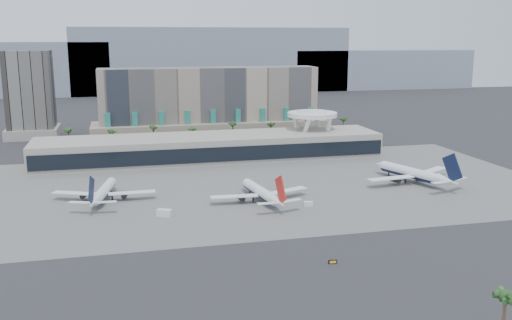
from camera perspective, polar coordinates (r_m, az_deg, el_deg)
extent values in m
plane|color=#232326|center=(181.58, 1.12, -6.98)|extent=(900.00, 900.00, 0.00)
cube|color=#5B5B59|center=(232.88, -2.33, -2.65)|extent=(260.00, 130.00, 0.06)
cube|color=gray|center=(644.73, -4.44, 9.95)|extent=(300.00, 60.00, 70.00)
cube|color=gray|center=(705.70, 12.02, 8.89)|extent=(220.00, 60.00, 45.00)
cube|color=tan|center=(347.21, -4.66, 5.75)|extent=(130.00, 22.00, 42.00)
cube|color=gray|center=(347.39, -4.57, 3.09)|extent=(140.00, 30.00, 10.00)
cube|color=#247E6E|center=(332.74, -14.56, 3.03)|extent=(3.00, 2.00, 18.00)
cube|color=#247E6E|center=(332.80, -11.98, 3.16)|extent=(3.00, 2.00, 18.00)
cube|color=#247E6E|center=(333.54, -9.40, 3.28)|extent=(3.00, 2.00, 18.00)
cube|color=#247E6E|center=(334.95, -6.84, 3.40)|extent=(3.00, 2.00, 18.00)
cube|color=#247E6E|center=(337.03, -4.31, 3.50)|extent=(3.00, 2.00, 18.00)
cube|color=#247E6E|center=(339.75, -1.80, 3.60)|extent=(3.00, 2.00, 18.00)
cube|color=#247E6E|center=(343.11, 0.65, 3.69)|extent=(3.00, 2.00, 18.00)
cube|color=#247E6E|center=(347.08, 3.06, 3.77)|extent=(3.00, 2.00, 18.00)
cube|color=#247E6E|center=(351.65, 5.40, 3.85)|extent=(3.00, 2.00, 18.00)
cube|color=black|center=(370.88, -21.65, 6.12)|extent=(26.00, 26.00, 52.00)
cube|color=#ADA398|center=(373.67, -21.37, 2.62)|extent=(30.00, 30.00, 6.00)
cube|color=#ADA398|center=(284.38, -4.53, 1.27)|extent=(170.00, 32.00, 12.00)
cube|color=black|center=(268.80, -3.97, 0.53)|extent=(168.00, 0.60, 7.00)
cube|color=black|center=(283.11, -4.55, 2.71)|extent=(170.00, 12.00, 2.50)
cylinder|color=white|center=(310.64, 6.34, 3.10)|extent=(6.98, 6.99, 21.89)
cylinder|color=white|center=(306.56, 4.10, 3.02)|extent=(6.98, 6.99, 21.89)
cylinder|color=white|center=(294.62, 4.85, 2.64)|extent=(6.98, 6.99, 21.89)
cylinder|color=white|center=(298.87, 7.17, 2.72)|extent=(6.98, 6.99, 21.89)
cylinder|color=white|center=(301.29, 5.65, 4.56)|extent=(26.00, 26.00, 2.20)
cylinder|color=white|center=(301.12, 5.66, 4.81)|extent=(16.00, 16.00, 1.20)
cylinder|color=brown|center=(316.47, -18.19, 1.81)|extent=(0.70, 0.70, 12.00)
sphere|color=#25471C|center=(315.56, -18.26, 2.83)|extent=(2.80, 2.80, 2.80)
cylinder|color=brown|center=(315.42, -14.21, 2.02)|extent=(0.70, 0.70, 12.00)
sphere|color=#25471C|center=(314.51, -14.26, 3.04)|extent=(2.80, 2.80, 2.80)
cylinder|color=brown|center=(315.91, -10.22, 2.21)|extent=(0.70, 0.70, 12.00)
sphere|color=#25471C|center=(314.99, -10.25, 3.23)|extent=(2.80, 2.80, 2.80)
cylinder|color=brown|center=(317.79, -6.43, 2.39)|extent=(0.70, 0.70, 12.00)
sphere|color=#25471C|center=(316.88, -6.46, 3.40)|extent=(2.80, 2.80, 2.80)
cylinder|color=brown|center=(321.42, -2.36, 2.56)|extent=(0.70, 0.70, 12.00)
sphere|color=#25471C|center=(320.52, -2.37, 3.57)|extent=(2.80, 2.80, 2.80)
cylinder|color=brown|center=(326.38, 1.43, 2.72)|extent=(0.70, 0.70, 12.00)
sphere|color=#25471C|center=(325.49, 1.44, 3.71)|extent=(2.80, 2.80, 2.80)
cylinder|color=brown|center=(332.71, 5.10, 2.85)|extent=(0.70, 0.70, 12.00)
sphere|color=#25471C|center=(331.85, 5.12, 3.83)|extent=(2.80, 2.80, 2.80)
cylinder|color=brown|center=(340.74, 8.77, 2.98)|extent=(0.70, 0.70, 12.00)
sphere|color=#25471C|center=(339.89, 8.80, 3.93)|extent=(2.80, 2.80, 2.80)
cylinder|color=white|center=(220.72, -14.94, -2.99)|extent=(8.96, 26.25, 3.81)
cylinder|color=#0F1835|center=(220.76, -14.94, -3.02)|extent=(8.78, 25.72, 3.74)
cone|color=white|center=(234.81, -14.15, -2.04)|extent=(4.60, 4.97, 3.81)
cone|color=white|center=(204.89, -15.96, -4.13)|extent=(5.46, 9.17, 3.81)
cube|color=white|center=(222.56, -17.62, -3.18)|extent=(17.26, 10.36, 0.33)
cube|color=white|center=(217.86, -12.29, -3.20)|extent=(17.19, 3.94, 0.33)
cylinder|color=black|center=(222.49, -16.86, -3.39)|extent=(2.82, 4.16, 2.10)
cylinder|color=black|center=(219.09, -13.00, -3.41)|extent=(2.82, 4.16, 2.10)
cube|color=#0F1835|center=(202.26, -16.14, -2.89)|extent=(2.21, 8.58, 10.04)
cube|color=white|center=(204.96, -17.20, -4.06)|extent=(7.89, 4.53, 0.24)
cube|color=white|center=(202.88, -14.86, -4.09)|extent=(7.74, 2.57, 0.24)
cylinder|color=black|center=(230.96, -14.36, -2.97)|extent=(0.48, 0.48, 1.53)
cylinder|color=black|center=(221.22, -15.73, -3.71)|extent=(0.67, 0.67, 1.53)
cylinder|color=black|center=(219.86, -14.18, -3.73)|extent=(0.67, 0.67, 1.53)
cylinder|color=white|center=(212.43, 0.39, -3.15)|extent=(7.72, 26.44, 3.84)
cylinder|color=#0F1835|center=(212.47, 0.39, -3.19)|extent=(7.57, 25.91, 3.76)
cone|color=white|center=(225.88, -1.08, -2.22)|extent=(4.44, 4.84, 3.84)
cone|color=white|center=(197.45, 2.29, -4.26)|extent=(5.09, 9.11, 3.84)
cube|color=white|center=(208.02, -2.20, -3.65)|extent=(17.46, 4.84, 0.34)
cube|color=white|center=(215.89, 3.07, -3.07)|extent=(17.51, 9.67, 0.34)
cylinder|color=black|center=(209.68, -1.50, -3.79)|extent=(2.66, 4.11, 2.11)
cylinder|color=black|center=(215.39, 2.32, -3.37)|extent=(2.66, 4.11, 2.11)
cube|color=red|center=(194.84, 2.47, -2.97)|extent=(1.78, 8.68, 10.10)
cube|color=white|center=(194.78, 1.25, -4.34)|extent=(7.70, 2.20, 0.24)
cube|color=white|center=(198.25, 3.54, -4.07)|extent=(7.95, 4.22, 0.24)
cylinder|color=black|center=(222.25, -0.63, -3.17)|extent=(0.48, 0.48, 1.53)
cylinder|color=black|center=(211.18, -0.28, -4.00)|extent=(0.67, 0.67, 1.53)
cylinder|color=black|center=(213.47, 1.25, -3.82)|extent=(0.67, 0.67, 1.53)
cylinder|color=white|center=(248.13, 15.11, -1.20)|extent=(14.08, 30.10, 4.44)
cylinder|color=#0F1835|center=(248.17, 15.11, -1.24)|extent=(13.80, 29.50, 4.36)
cone|color=white|center=(259.76, 12.29, -0.47)|extent=(5.83, 6.18, 4.44)
cone|color=white|center=(235.79, 18.63, -2.03)|extent=(7.46, 10.90, 4.44)
cube|color=white|center=(238.81, 13.32, -1.79)|extent=(20.39, 6.86, 0.39)
cube|color=white|center=(256.60, 17.13, -1.04)|extent=(19.43, 14.12, 0.39)
cylinder|color=black|center=(241.79, 13.77, -1.91)|extent=(3.76, 5.00, 2.44)
cylinder|color=black|center=(254.70, 16.53, -1.36)|extent=(3.76, 5.00, 2.44)
cube|color=#0F1835|center=(233.50, 19.04, -0.74)|extent=(3.81, 9.72, 11.70)
cube|color=white|center=(231.18, 18.07, -2.13)|extent=(9.19, 4.10, 0.28)
cube|color=white|center=(238.85, 19.60, -1.78)|extent=(9.03, 6.22, 0.28)
cylinder|color=black|center=(256.66, 13.13, -1.37)|extent=(0.56, 0.56, 1.78)
cylinder|color=black|center=(245.56, 14.71, -2.06)|extent=(0.78, 0.78, 1.78)
cylinder|color=black|center=(250.72, 15.81, -1.84)|extent=(0.78, 0.78, 1.78)
cube|color=silver|center=(196.82, -9.16, -5.24)|extent=(5.45, 4.21, 2.40)
cube|color=silver|center=(206.78, 5.25, -4.39)|extent=(3.48, 2.38, 1.64)
cube|color=black|center=(156.81, 7.68, -10.05)|extent=(2.42, 0.60, 1.09)
cube|color=gold|center=(156.64, 7.70, -10.08)|extent=(1.74, 0.25, 0.66)
cylinder|color=black|center=(156.59, 7.37, -10.16)|extent=(0.13, 0.13, 0.66)
cylinder|color=black|center=(157.19, 7.98, -10.09)|extent=(0.13, 0.13, 0.66)
sphere|color=#25471C|center=(121.42, 23.70, -12.41)|extent=(2.80, 2.80, 2.80)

